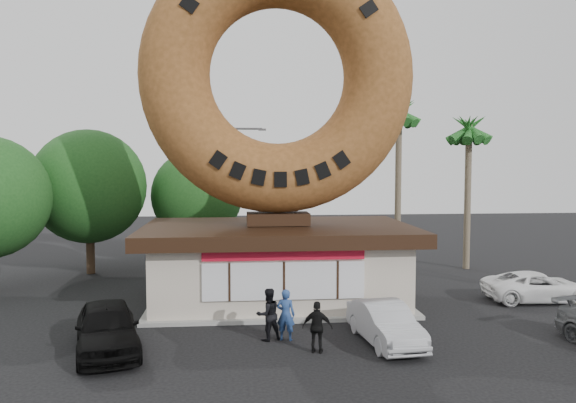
% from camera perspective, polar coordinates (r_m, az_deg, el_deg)
% --- Properties ---
extents(ground, '(90.00, 90.00, 0.00)m').
position_cam_1_polar(ground, '(18.46, 0.37, -14.69)').
color(ground, black).
rests_on(ground, ground).
extents(donut_shop, '(11.20, 7.20, 3.80)m').
position_cam_1_polar(donut_shop, '(23.81, -1.03, -6.03)').
color(donut_shop, beige).
rests_on(donut_shop, ground).
extents(giant_donut, '(11.35, 2.89, 11.35)m').
position_cam_1_polar(giant_donut, '(23.73, -1.06, 12.62)').
color(giant_donut, '#985B2C').
rests_on(giant_donut, donut_shop).
extents(tree_west, '(6.00, 6.00, 7.65)m').
position_cam_1_polar(tree_west, '(31.41, -19.58, 1.45)').
color(tree_west, '#473321').
rests_on(tree_west, ground).
extents(tree_mid, '(5.20, 5.20, 6.63)m').
position_cam_1_polar(tree_mid, '(32.54, -9.24, 0.61)').
color(tree_mid, '#473321').
rests_on(tree_mid, ground).
extents(palm_near, '(2.60, 2.60, 9.75)m').
position_cam_1_polar(palm_near, '(32.82, 11.22, 8.29)').
color(palm_near, '#726651').
rests_on(palm_near, ground).
extents(palm_far, '(2.60, 2.60, 8.75)m').
position_cam_1_polar(palm_far, '(32.53, 17.91, 6.57)').
color(palm_far, '#726651').
rests_on(palm_far, ground).
extents(street_lamp, '(2.11, 0.20, 8.00)m').
position_cam_1_polar(street_lamp, '(33.44, -5.46, 1.53)').
color(street_lamp, '#59595E').
rests_on(street_lamp, ground).
extents(person_left, '(0.72, 0.58, 1.72)m').
position_cam_1_polar(person_left, '(19.00, -0.24, -11.43)').
color(person_left, navy).
rests_on(person_left, ground).
extents(person_center, '(1.04, 0.94, 1.75)m').
position_cam_1_polar(person_center, '(19.00, -2.03, -11.39)').
color(person_center, black).
rests_on(person_center, ground).
extents(person_right, '(1.02, 0.63, 1.62)m').
position_cam_1_polar(person_right, '(17.85, 3.01, -12.63)').
color(person_right, black).
rests_on(person_right, ground).
extents(car_black, '(2.95, 4.91, 1.56)m').
position_cam_1_polar(car_black, '(18.75, -17.91, -12.09)').
color(car_black, black).
rests_on(car_black, ground).
extents(car_silver, '(1.87, 4.16, 1.32)m').
position_cam_1_polar(car_silver, '(19.01, 9.85, -12.10)').
color(car_silver, '#ABACB0').
rests_on(car_silver, ground).
extents(car_white, '(4.60, 2.32, 1.25)m').
position_cam_1_polar(car_white, '(26.39, 24.03, -7.92)').
color(car_white, white).
rests_on(car_white, ground).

